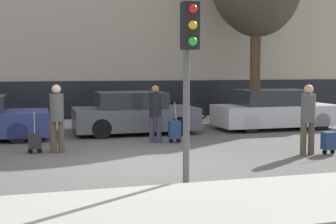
{
  "coord_description": "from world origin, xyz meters",
  "views": [
    {
      "loc": [
        -2.02,
        -10.05,
        2.08
      ],
      "look_at": [
        1.39,
        1.8,
        0.95
      ],
      "focal_mm": 50.0,
      "sensor_mm": 36.0,
      "label": 1
    }
  ],
  "objects_px": {
    "parked_car_1": "(134,114)",
    "trolley_left": "(35,141)",
    "parked_bicycle": "(188,110)",
    "traffic_light": "(189,56)",
    "pedestrian_right": "(308,115)",
    "trolley_right": "(329,141)",
    "pedestrian_left": "(57,114)",
    "parked_car_2": "(274,111)",
    "pedestrian_center": "(155,110)",
    "trolley_center": "(175,130)"
  },
  "relations": [
    {
      "from": "parked_car_1",
      "to": "trolley_left",
      "type": "bearing_deg",
      "value": -137.43
    },
    {
      "from": "parked_car_1",
      "to": "trolley_left",
      "type": "relative_size",
      "value": 3.75
    },
    {
      "from": "parked_car_1",
      "to": "parked_bicycle",
      "type": "bearing_deg",
      "value": 42.34
    },
    {
      "from": "traffic_light",
      "to": "parked_bicycle",
      "type": "relative_size",
      "value": 1.82
    },
    {
      "from": "pedestrian_right",
      "to": "trolley_right",
      "type": "height_order",
      "value": "pedestrian_right"
    },
    {
      "from": "pedestrian_right",
      "to": "pedestrian_left",
      "type": "bearing_deg",
      "value": -8.16
    },
    {
      "from": "pedestrian_right",
      "to": "traffic_light",
      "type": "xyz_separation_m",
      "value": [
        -3.8,
        -2.22,
        1.33
      ]
    },
    {
      "from": "trolley_left",
      "to": "pedestrian_right",
      "type": "distance_m",
      "value": 6.74
    },
    {
      "from": "pedestrian_left",
      "to": "parked_bicycle",
      "type": "height_order",
      "value": "pedestrian_left"
    },
    {
      "from": "parked_car_2",
      "to": "trolley_left",
      "type": "distance_m",
      "value": 8.47
    },
    {
      "from": "parked_car_1",
      "to": "pedestrian_center",
      "type": "bearing_deg",
      "value": -84.35
    },
    {
      "from": "trolley_center",
      "to": "parked_bicycle",
      "type": "bearing_deg",
      "value": 67.4
    },
    {
      "from": "trolley_right",
      "to": "parked_bicycle",
      "type": "distance_m",
      "value": 7.48
    },
    {
      "from": "parked_car_2",
      "to": "pedestrian_left",
      "type": "bearing_deg",
      "value": -160.39
    },
    {
      "from": "pedestrian_right",
      "to": "trolley_right",
      "type": "relative_size",
      "value": 1.57
    },
    {
      "from": "parked_car_1",
      "to": "trolley_right",
      "type": "xyz_separation_m",
      "value": [
        3.82,
        -4.99,
        -0.3
      ]
    },
    {
      "from": "pedestrian_center",
      "to": "trolley_right",
      "type": "height_order",
      "value": "pedestrian_center"
    },
    {
      "from": "parked_car_1",
      "to": "parked_bicycle",
      "type": "distance_m",
      "value": 3.56
    },
    {
      "from": "trolley_center",
      "to": "pedestrian_center",
      "type": "bearing_deg",
      "value": 158.63
    },
    {
      "from": "parked_car_1",
      "to": "pedestrian_right",
      "type": "distance_m",
      "value": 5.9
    },
    {
      "from": "parked_car_2",
      "to": "traffic_light",
      "type": "bearing_deg",
      "value": -128.49
    },
    {
      "from": "parked_car_1",
      "to": "traffic_light",
      "type": "xyz_separation_m",
      "value": [
        -0.52,
        -7.1,
        1.67
      ]
    },
    {
      "from": "pedestrian_center",
      "to": "trolley_center",
      "type": "distance_m",
      "value": 0.78
    },
    {
      "from": "trolley_left",
      "to": "pedestrian_center",
      "type": "height_order",
      "value": "pedestrian_center"
    },
    {
      "from": "trolley_center",
      "to": "trolley_left",
      "type": "bearing_deg",
      "value": -170.35
    },
    {
      "from": "pedestrian_right",
      "to": "traffic_light",
      "type": "height_order",
      "value": "traffic_light"
    },
    {
      "from": "parked_car_2",
      "to": "pedestrian_center",
      "type": "xyz_separation_m",
      "value": [
        -4.74,
        -1.77,
        0.28
      ]
    },
    {
      "from": "trolley_left",
      "to": "trolley_center",
      "type": "bearing_deg",
      "value": 9.65
    },
    {
      "from": "trolley_center",
      "to": "trolley_right",
      "type": "height_order",
      "value": "trolley_center"
    },
    {
      "from": "pedestrian_left",
      "to": "trolley_left",
      "type": "height_order",
      "value": "pedestrian_left"
    },
    {
      "from": "parked_car_1",
      "to": "parked_car_2",
      "type": "height_order",
      "value": "parked_car_2"
    },
    {
      "from": "pedestrian_center",
      "to": "trolley_right",
      "type": "bearing_deg",
      "value": 161.89
    },
    {
      "from": "parked_car_2",
      "to": "pedestrian_right",
      "type": "xyz_separation_m",
      "value": [
        -1.66,
        -4.65,
        0.33
      ]
    },
    {
      "from": "trolley_left",
      "to": "parked_bicycle",
      "type": "xyz_separation_m",
      "value": [
        5.74,
        5.25,
        0.18
      ]
    },
    {
      "from": "trolley_center",
      "to": "parked_car_1",
      "type": "bearing_deg",
      "value": 107.84
    },
    {
      "from": "trolley_left",
      "to": "traffic_light",
      "type": "bearing_deg",
      "value": -58.62
    },
    {
      "from": "trolley_left",
      "to": "parked_car_1",
      "type": "bearing_deg",
      "value": 42.57
    },
    {
      "from": "pedestrian_right",
      "to": "trolley_center",
      "type": "bearing_deg",
      "value": -35.66
    },
    {
      "from": "traffic_light",
      "to": "trolley_right",
      "type": "bearing_deg",
      "value": 25.97
    },
    {
      "from": "trolley_right",
      "to": "trolley_left",
      "type": "bearing_deg",
      "value": 162.94
    },
    {
      "from": "trolley_center",
      "to": "trolley_right",
      "type": "distance_m",
      "value": 4.17
    },
    {
      "from": "parked_car_2",
      "to": "trolley_right",
      "type": "distance_m",
      "value": 4.89
    },
    {
      "from": "parked_car_2",
      "to": "parked_car_1",
      "type": "bearing_deg",
      "value": 177.25
    },
    {
      "from": "parked_car_2",
      "to": "traffic_light",
      "type": "relative_size",
      "value": 1.32
    },
    {
      "from": "trolley_center",
      "to": "traffic_light",
      "type": "xyz_separation_m",
      "value": [
        -1.23,
        -4.9,
        1.94
      ]
    },
    {
      "from": "pedestrian_center",
      "to": "parked_bicycle",
      "type": "xyz_separation_m",
      "value": [
        2.43,
        4.4,
        -0.43
      ]
    },
    {
      "from": "trolley_center",
      "to": "pedestrian_right",
      "type": "xyz_separation_m",
      "value": [
        2.57,
        -2.68,
        0.6
      ]
    },
    {
      "from": "pedestrian_center",
      "to": "trolley_center",
      "type": "bearing_deg",
      "value": 179.94
    },
    {
      "from": "trolley_center",
      "to": "parked_bicycle",
      "type": "distance_m",
      "value": 4.99
    },
    {
      "from": "trolley_center",
      "to": "trolley_right",
      "type": "xyz_separation_m",
      "value": [
        3.11,
        -2.78,
        -0.04
      ]
    }
  ]
}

